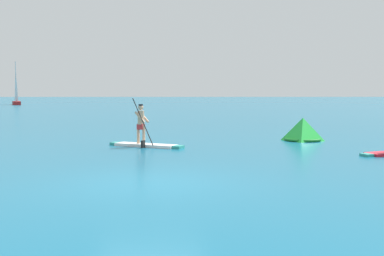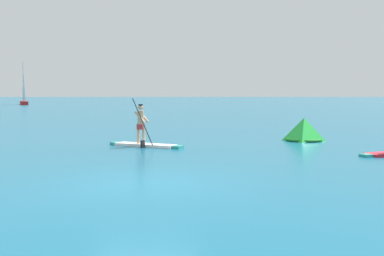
# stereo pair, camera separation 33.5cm
# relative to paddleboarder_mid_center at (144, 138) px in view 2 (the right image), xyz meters

# --- Properties ---
(ground) EXTENTS (440.00, 440.00, 0.00)m
(ground) POSITION_rel_paddleboarder_mid_center_xyz_m (0.69, -7.41, -0.34)
(ground) COLOR #145B7A
(paddleboarder_mid_center) EXTENTS (3.05, 1.84, 1.95)m
(paddleboarder_mid_center) POSITION_rel_paddleboarder_mid_center_xyz_m (0.00, 0.00, 0.00)
(paddleboarder_mid_center) COLOR white
(paddleboarder_mid_center) RESTS_ON ground
(race_marker_buoy) EXTENTS (1.73, 1.73, 1.02)m
(race_marker_buoy) POSITION_rel_paddleboarder_mid_center_xyz_m (6.85, 2.12, 0.10)
(race_marker_buoy) COLOR green
(race_marker_buoy) RESTS_ON ground
(sailboat_left_horizon) EXTENTS (2.94, 4.96, 7.54)m
(sailboat_left_horizon) POSITION_rel_paddleboarder_mid_center_xyz_m (-27.31, 63.80, 0.83)
(sailboat_left_horizon) COLOR #A51E1E
(sailboat_left_horizon) RESTS_ON ground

